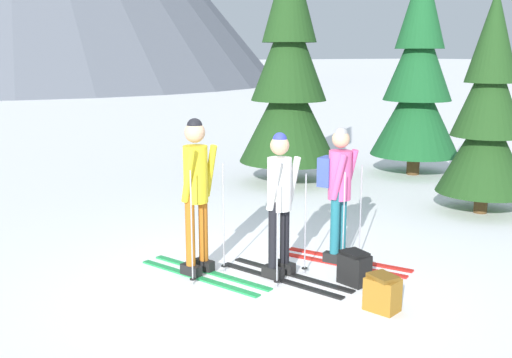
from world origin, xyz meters
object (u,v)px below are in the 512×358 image
skier_in_white (280,200)px  pine_tree_mid (488,113)px  skier_in_pink (339,187)px  pine_tree_near (289,75)px  pine_tree_far (418,78)px  backpack_on_snow_front (382,293)px  backpack_on_snow_beside (354,268)px  skier_in_yellow (197,189)px

skier_in_white → pine_tree_mid: pine_tree_mid is taller
skier_in_pink → pine_tree_near: bearing=64.8°
pine_tree_near → pine_tree_mid: bearing=-66.9°
skier_in_pink → pine_tree_far: bearing=36.9°
backpack_on_snow_front → backpack_on_snow_beside: 0.74m
skier_in_white → pine_tree_near: bearing=56.1°
skier_in_yellow → backpack_on_snow_beside: 2.01m
pine_tree_mid → pine_tree_far: size_ratio=0.80×
skier_in_pink → backpack_on_snow_beside: (-0.28, -0.70, -0.77)m
skier_in_white → backpack_on_snow_front: 1.57m
skier_in_pink → skier_in_white: bearing=-174.9°
skier_in_pink → pine_tree_mid: 3.61m
skier_in_pink → pine_tree_near: pine_tree_near is taller
skier_in_yellow → pine_tree_far: (6.48, 3.14, 1.02)m
pine_tree_near → pine_tree_mid: pine_tree_near is taller
skier_in_yellow → skier_in_white: 0.97m
pine_tree_near → pine_tree_far: (2.81, -0.61, -0.09)m
skier_in_white → backpack_on_snow_front: (0.40, -1.32, -0.74)m
pine_tree_far → skier_in_pink: bearing=-143.1°
skier_in_yellow → skier_in_white: skier_in_yellow is taller
skier_in_white → pine_tree_far: bearing=32.9°
pine_tree_near → backpack_on_snow_front: pine_tree_near is taller
skier_in_white → pine_tree_mid: (4.37, 0.78, 0.71)m
skier_in_white → pine_tree_near: size_ratio=0.36×
skier_in_white → backpack_on_snow_beside: skier_in_white is taller
skier_in_yellow → skier_in_pink: bearing=-15.1°
pine_tree_mid → pine_tree_far: 3.21m
skier_in_white → backpack_on_snow_beside: size_ratio=4.46×
skier_in_white → backpack_on_snow_beside: bearing=-45.1°
skier_in_white → skier_in_pink: 0.90m
skier_in_pink → pine_tree_mid: (3.47, 0.70, 0.68)m
skier_in_yellow → skier_in_pink: skier_in_yellow is taller
backpack_on_snow_front → pine_tree_mid: bearing=27.9°
backpack_on_snow_front → skier_in_white: bearing=106.7°
backpack_on_snow_front → pine_tree_near: bearing=66.1°
skier_in_white → backpack_on_snow_beside: (0.61, -0.61, -0.74)m
backpack_on_snow_front → pine_tree_far: bearing=43.4°
backpack_on_snow_front → backpack_on_snow_beside: same height
skier_in_yellow → pine_tree_mid: pine_tree_mid is taller
skier_in_white → pine_tree_far: (5.69, 3.67, 1.12)m
skier_in_yellow → skier_in_pink: size_ratio=1.09×
backpack_on_snow_front → backpack_on_snow_beside: bearing=73.1°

